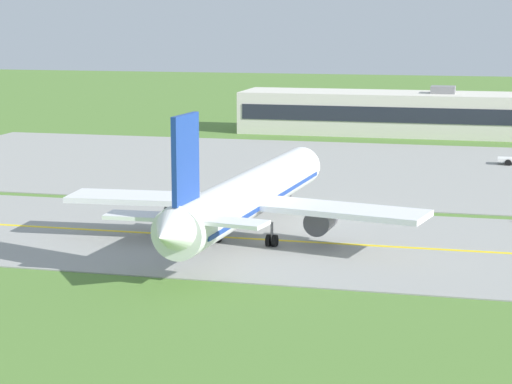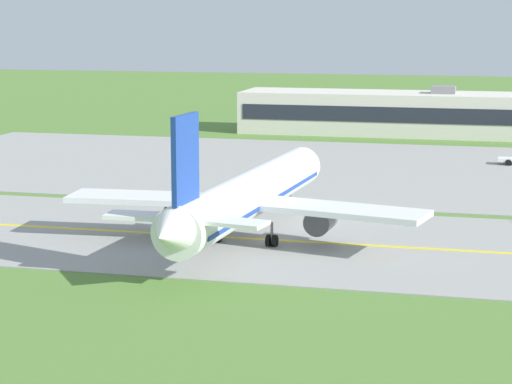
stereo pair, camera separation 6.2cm
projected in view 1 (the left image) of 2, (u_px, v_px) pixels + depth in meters
ground_plane at (257, 240)px, 85.17m from camera, size 500.00×500.00×0.00m
taxiway_strip at (257, 240)px, 85.16m from camera, size 240.00×28.00×0.10m
apron_pad at (410, 171)px, 122.92m from camera, size 140.00×52.00×0.10m
taxiway_centreline at (257, 239)px, 85.15m from camera, size 220.00×0.60×0.01m
airplane_lead at (249, 195)px, 84.08m from camera, size 32.43×39.66×12.70m
terminal_building at (384, 113)px, 162.40m from camera, size 48.58×13.05×8.24m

